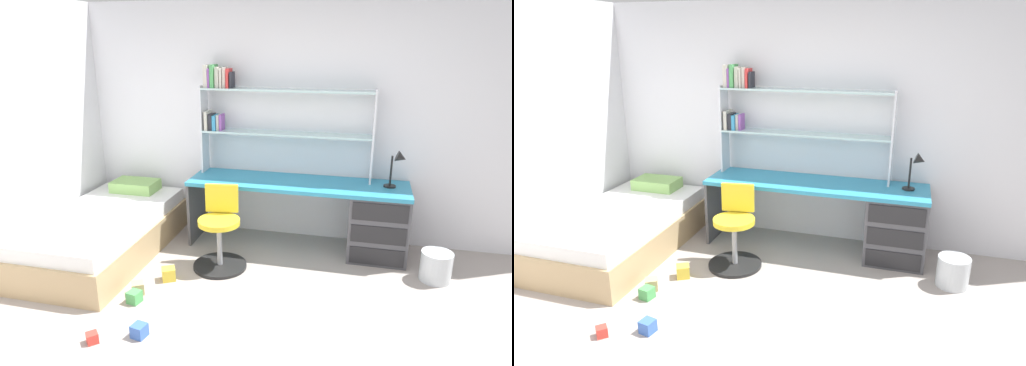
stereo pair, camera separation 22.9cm
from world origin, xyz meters
TOP-DOWN VIEW (x-y plane):
  - ground_plane at (0.00, 0.00)m, footprint 5.83×5.43m
  - room_shell at (-1.18, 1.16)m, footprint 5.83×5.43m
  - desk at (0.60, 1.89)m, footprint 2.24×0.60m
  - bookshelf_hutch at (-0.42, 2.07)m, footprint 1.80×0.22m
  - desk_lamp at (0.97, 1.91)m, footprint 0.20×0.17m
  - swivel_chair at (-0.65, 1.29)m, footprint 0.52×0.52m
  - bed_platform at (-1.87, 1.26)m, footprint 1.04×1.90m
  - waste_bin at (1.36, 1.49)m, footprint 0.28×0.28m
  - toy_block_red_0 at (-1.19, -0.06)m, footprint 0.11×0.11m
  - toy_block_blue_1 at (-0.89, 0.08)m, footprint 0.12×0.12m
  - toy_block_green_2 at (-1.15, 0.49)m, footprint 0.12×0.12m
  - toy_block_yellow_3 at (-1.03, 0.91)m, footprint 0.16×0.16m
  - toy_block_natural_4 at (-1.19, 0.63)m, footprint 0.14×0.14m

SIDE VIEW (x-z plane):
  - ground_plane at x=0.00m, z-range -0.02..0.00m
  - toy_block_red_0 at x=-1.19m, z-range 0.00..0.08m
  - toy_block_blue_1 at x=-0.89m, z-range 0.00..0.10m
  - toy_block_green_2 at x=-1.15m, z-range 0.00..0.10m
  - toy_block_natural_4 at x=-1.19m, z-range 0.00..0.11m
  - toy_block_yellow_3 at x=-1.03m, z-range 0.00..0.12m
  - waste_bin at x=1.36m, z-range 0.00..0.28m
  - bed_platform at x=-1.87m, z-range -0.06..0.52m
  - swivel_chair at x=-0.65m, z-range -0.08..0.71m
  - desk at x=0.60m, z-range 0.05..0.77m
  - desk_lamp at x=0.97m, z-range 0.79..1.17m
  - room_shell at x=-1.18m, z-range 0.00..2.51m
  - bookshelf_hutch at x=-0.42m, z-range 0.84..1.99m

